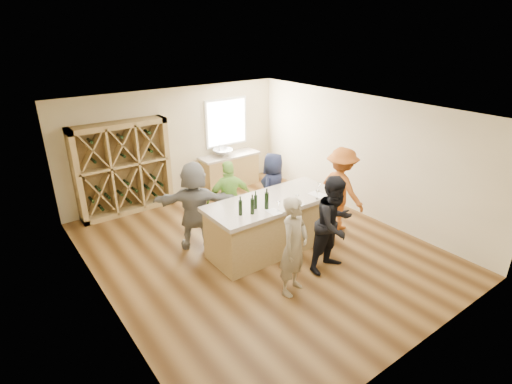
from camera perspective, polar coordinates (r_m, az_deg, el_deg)
floor at (r=8.27m, az=0.27°, el=-8.28°), size 6.00×7.00×0.10m
ceiling at (r=7.21m, az=0.31°, el=11.84°), size 6.00×7.00×0.10m
wall_back at (r=10.53m, az=-11.42°, el=6.87°), size 6.00×0.10×2.80m
wall_front at (r=5.52m, az=23.28°, el=-10.13°), size 6.00×0.10×2.80m
wall_left at (r=6.45m, az=-22.09°, el=-5.01°), size 0.10×7.00×2.80m
wall_right at (r=9.65m, az=15.02°, el=5.06°), size 0.10×7.00×2.80m
window_frame at (r=11.07m, az=-4.29°, el=9.90°), size 1.30×0.06×1.30m
window_pane at (r=11.04m, az=-4.19°, el=9.87°), size 1.18×0.01×1.18m
wine_rack at (r=9.86m, az=-18.42°, el=3.18°), size 2.20×0.45×2.20m
back_counter_base at (r=11.17m, az=-3.78°, el=2.98°), size 1.60×0.58×0.86m
back_counter_top at (r=11.02m, az=-3.84°, el=5.23°), size 1.70×0.62×0.06m
sink at (r=10.89m, az=-4.75°, el=5.65°), size 0.54×0.54×0.19m
faucet at (r=11.02m, az=-5.26°, el=6.15°), size 0.02×0.02×0.30m
tasting_counter_base at (r=8.02m, az=2.38°, el=-4.85°), size 2.60×1.00×1.00m
tasting_counter_top at (r=7.78m, az=2.45°, el=-1.33°), size 2.72×1.12×0.08m
wine_bottle_a at (r=7.09m, az=-2.24°, el=-2.27°), size 0.08×0.08×0.28m
wine_bottle_b at (r=7.12m, az=-0.53°, el=-2.06°), size 0.09×0.09×0.29m
wine_bottle_c at (r=7.33m, az=-0.07°, el=-1.43°), size 0.07×0.07×0.27m
wine_bottle_d at (r=7.32m, az=1.53°, el=-1.24°), size 0.10×0.10×0.32m
wine_glass_a at (r=7.26m, az=3.16°, el=-2.03°), size 0.08×0.08×0.19m
wine_glass_b at (r=7.58m, az=5.90°, el=-1.08°), size 0.08×0.08×0.18m
wine_glass_c at (r=7.84m, az=8.75°, el=-0.33°), size 0.08×0.08×0.19m
wine_glass_e at (r=8.21m, az=8.96°, el=0.70°), size 0.09×0.09×0.18m
tasting_menu_a at (r=7.27m, az=2.56°, el=-2.83°), size 0.22×0.29×0.00m
tasting_menu_b at (r=7.60m, az=5.57°, el=-1.71°), size 0.30×0.37×0.00m
tasting_menu_c at (r=8.08m, az=8.76°, el=-0.34°), size 0.27×0.35×0.00m
person_near_left at (r=6.62m, az=5.45°, el=-7.74°), size 0.76×0.66×1.74m
person_near_right at (r=7.31m, az=11.09°, el=-4.55°), size 0.92×0.55×1.83m
person_server at (r=8.84m, az=12.01°, el=0.42°), size 0.56×1.20×1.85m
person_far_mid at (r=8.39m, az=-3.77°, el=-1.02°), size 1.09×0.77×1.67m
person_far_right at (r=8.93m, az=2.45°, el=0.46°), size 0.95×0.82×1.65m
person_far_left at (r=7.99m, az=-8.73°, el=-1.95°), size 1.75×1.42×1.82m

